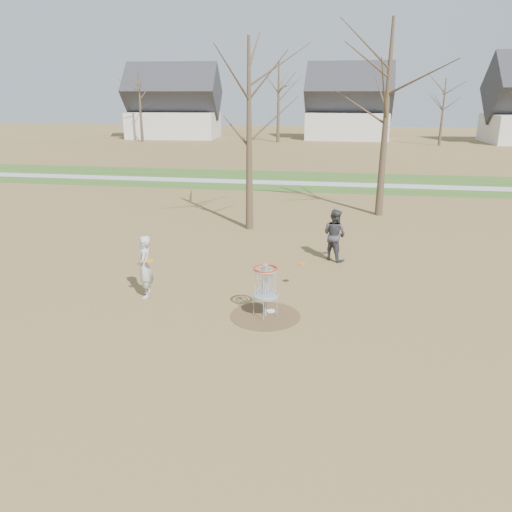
{
  "coord_description": "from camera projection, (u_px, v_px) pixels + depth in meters",
  "views": [
    {
      "loc": [
        1.76,
        -11.48,
        5.38
      ],
      "look_at": [
        -0.5,
        1.5,
        1.1
      ],
      "focal_mm": 35.0,
      "sensor_mm": 36.0,
      "label": 1
    }
  ],
  "objects": [
    {
      "name": "ground",
      "position": [
        265.0,
        316.0,
        12.71
      ],
      "size": [
        160.0,
        160.0,
        0.0
      ],
      "primitive_type": "plane",
      "color": "brown",
      "rests_on": "ground"
    },
    {
      "name": "green_band",
      "position": [
        315.0,
        181.0,
        32.38
      ],
      "size": [
        160.0,
        8.0,
        0.01
      ],
      "primitive_type": "cube",
      "color": "#2D5119",
      "rests_on": "ground"
    },
    {
      "name": "footpath",
      "position": [
        314.0,
        184.0,
        31.44
      ],
      "size": [
        160.0,
        1.5,
        0.01
      ],
      "primitive_type": "cube",
      "color": "#9E9E99",
      "rests_on": "green_band"
    },
    {
      "name": "dirt_circle",
      "position": [
        265.0,
        316.0,
        12.71
      ],
      "size": [
        1.8,
        1.8,
        0.01
      ],
      "primitive_type": "cylinder",
      "color": "#47331E",
      "rests_on": "ground"
    },
    {
      "name": "player_standing",
      "position": [
        145.0,
        267.0,
        13.67
      ],
      "size": [
        0.57,
        0.72,
        1.75
      ],
      "primitive_type": "imported",
      "rotation": [
        0.0,
        0.0,
        -1.31
      ],
      "color": "#B7B7B7",
      "rests_on": "ground"
    },
    {
      "name": "player_throwing",
      "position": [
        334.0,
        235.0,
        16.76
      ],
      "size": [
        1.08,
        1.04,
        1.76
      ],
      "primitive_type": "imported",
      "rotation": [
        0.0,
        0.0,
        2.52
      ],
      "color": "#38383D",
      "rests_on": "ground"
    },
    {
      "name": "disc_grounded",
      "position": [
        271.0,
        311.0,
        12.95
      ],
      "size": [
        0.22,
        0.22,
        0.02
      ],
      "primitive_type": "cylinder",
      "color": "white",
      "rests_on": "dirt_circle"
    },
    {
      "name": "discs_in_play",
      "position": [
        231.0,
        262.0,
        13.84
      ],
      "size": [
        4.2,
        1.67,
        0.36
      ],
      "color": "orange",
      "rests_on": "ground"
    },
    {
      "name": "disc_golf_basket",
      "position": [
        265.0,
        282.0,
        12.43
      ],
      "size": [
        0.64,
        0.64,
        1.35
      ],
      "color": "#9EA3AD",
      "rests_on": "ground"
    },
    {
      "name": "bare_trees",
      "position": [
        347.0,
        95.0,
        44.29
      ],
      "size": [
        52.62,
        44.98,
        9.0
      ],
      "color": "#382B1E",
      "rests_on": "ground"
    },
    {
      "name": "houses_row",
      "position": [
        368.0,
        110.0,
        60.16
      ],
      "size": [
        56.51,
        10.01,
        7.26
      ],
      "color": "silver",
      "rests_on": "ground"
    }
  ]
}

